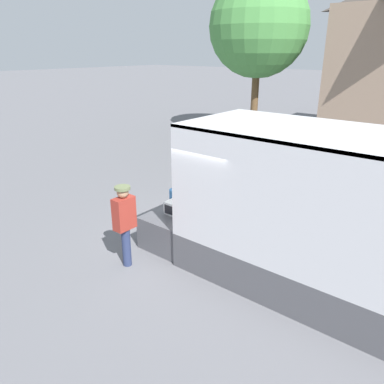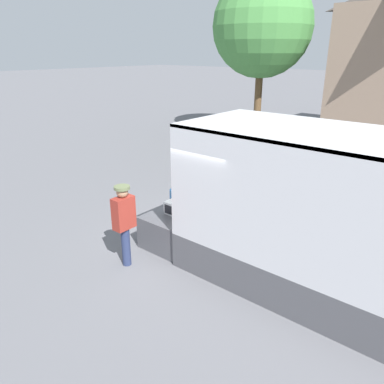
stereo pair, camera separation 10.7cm
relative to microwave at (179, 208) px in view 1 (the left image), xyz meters
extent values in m
plane|color=slate|center=(0.53, 0.36, -0.89)|extent=(160.00, 160.00, 0.00)
cube|color=#4C4C51|center=(3.00, 0.36, -0.52)|extent=(4.94, 2.29, 0.74)
cube|color=silver|center=(3.00, 1.48, 0.96)|extent=(4.94, 0.06, 2.22)
cube|color=silver|center=(3.00, -0.75, 0.96)|extent=(4.94, 0.06, 2.22)
cube|color=silver|center=(3.00, 0.36, 2.04)|extent=(4.94, 2.29, 0.06)
cylinder|color=silver|center=(2.39, 0.49, 0.02)|extent=(0.27, 0.27, 0.34)
cube|color=#B2A893|center=(3.93, 1.15, 0.02)|extent=(0.44, 0.32, 0.34)
cube|color=olive|center=(4.13, 0.12, -0.02)|extent=(0.44, 0.32, 0.25)
cube|color=#4C4C51|center=(-0.05, 0.36, -0.52)|extent=(1.14, 2.18, 0.74)
cube|color=white|center=(0.00, 0.00, 0.00)|extent=(0.55, 0.41, 0.29)
cube|color=black|center=(-0.05, -0.21, 0.00)|extent=(0.35, 0.01, 0.20)
cube|color=black|center=(0.00, 0.73, 0.08)|extent=(0.46, 0.36, 0.45)
cylinder|color=slate|center=(0.19, 0.73, 0.10)|extent=(0.17, 0.20, 0.20)
cylinder|color=orange|center=(-0.27, 0.52, 0.17)|extent=(0.04, 0.04, 0.63)
cylinder|color=orange|center=(0.28, 0.52, 0.17)|extent=(0.04, 0.04, 0.63)
cylinder|color=orange|center=(-0.27, 0.93, 0.17)|extent=(0.04, 0.04, 0.63)
cylinder|color=orange|center=(0.28, 0.93, 0.17)|extent=(0.04, 0.04, 0.63)
cylinder|color=orange|center=(0.00, 0.52, 0.46)|extent=(0.54, 0.04, 0.04)
cylinder|color=orange|center=(0.00, 0.93, 0.46)|extent=(0.54, 0.04, 0.04)
cylinder|color=#3370B2|center=(-0.44, 0.38, 0.04)|extent=(0.27, 0.27, 0.38)
cylinder|color=navy|center=(-0.23, -1.37, -0.47)|extent=(0.18, 0.18, 0.84)
cube|color=maroon|center=(-0.23, -1.37, 0.29)|extent=(0.24, 0.44, 0.67)
sphere|color=tan|center=(-0.23, -1.37, 0.74)|extent=(0.23, 0.23, 0.23)
cylinder|color=#606B47|center=(-0.23, -1.37, 0.82)|extent=(0.31, 0.31, 0.06)
cylinder|color=brown|center=(-4.65, 11.18, 0.67)|extent=(0.36, 0.36, 3.12)
sphere|color=#478942|center=(-4.65, 11.18, 4.36)|extent=(4.74, 4.74, 4.74)
camera|label=1|loc=(5.09, -5.76, 3.31)|focal=35.00mm
camera|label=2|loc=(5.17, -5.69, 3.31)|focal=35.00mm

